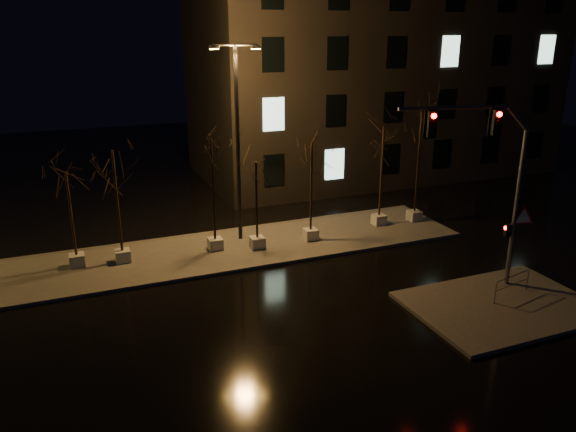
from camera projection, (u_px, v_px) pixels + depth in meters
name	position (u px, v px, depth m)	size (l,w,h in m)	color
ground	(287.00, 302.00, 22.05)	(90.00, 90.00, 0.00)	black
median	(241.00, 248.00, 27.30)	(22.00, 5.00, 0.15)	#4D4A45
sidewalk_corner	(501.00, 305.00, 21.64)	(7.00, 5.00, 0.15)	#4D4A45
building	(373.00, 67.00, 40.45)	(25.00, 12.00, 15.00)	black
tree_0	(68.00, 194.00, 23.97)	(1.80, 1.80, 4.43)	beige
tree_1	(115.00, 176.00, 24.22)	(1.80, 1.80, 5.27)	beige
tree_2	(212.00, 164.00, 25.57)	(1.80, 1.80, 5.50)	beige
tree_3	(256.00, 182.00, 26.03)	(1.80, 1.80, 4.35)	beige
tree_4	(312.00, 164.00, 26.91)	(1.80, 1.80, 5.10)	beige
tree_5	(383.00, 149.00, 28.96)	(1.80, 1.80, 5.47)	beige
tree_6	(420.00, 134.00, 29.38)	(1.80, 1.80, 6.32)	beige
traffic_signal_mast	(493.00, 171.00, 21.63)	(5.90, 1.50, 7.38)	slate
streetlight_main	(237.00, 131.00, 26.57)	(2.31, 0.95, 9.40)	black
guard_rail_a	(512.00, 283.00, 22.00)	(2.07, 0.48, 0.91)	slate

